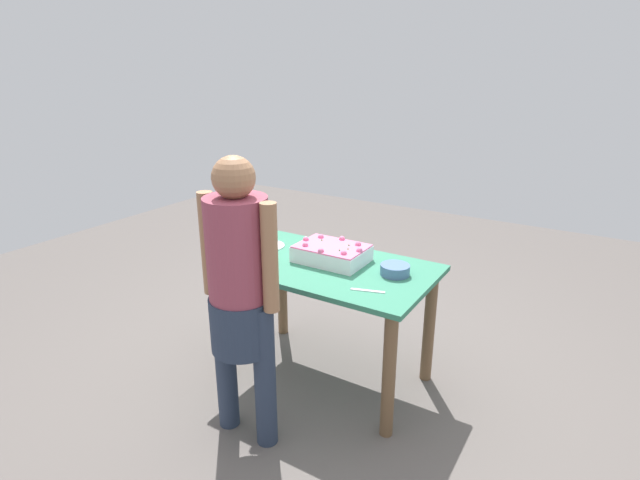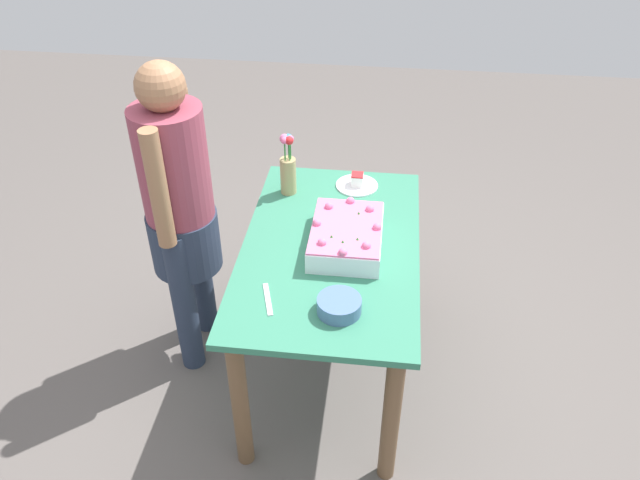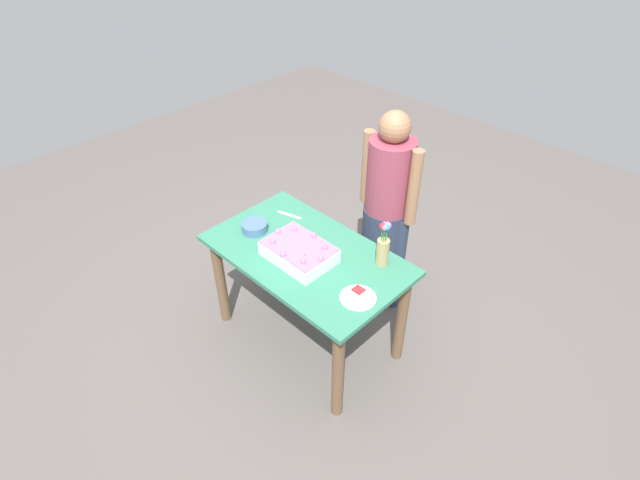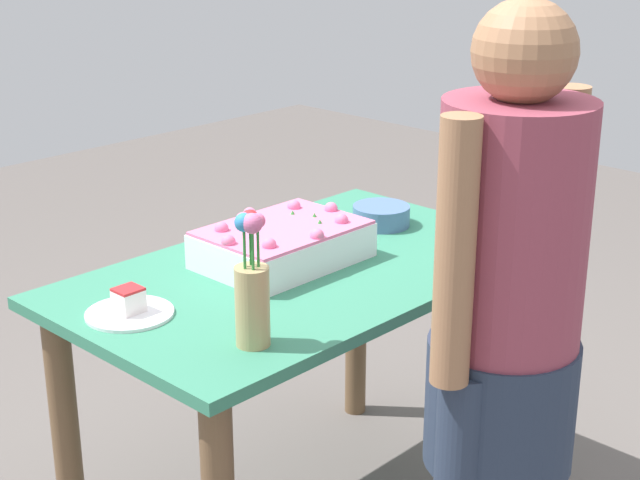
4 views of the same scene
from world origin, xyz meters
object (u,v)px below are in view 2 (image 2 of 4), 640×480
sheet_cake (346,236)px  person_standing (179,204)px  serving_plate_with_slice (357,183)px  flower_vase (288,168)px  cake_knife (268,299)px  fruit_bowl (339,306)px

sheet_cake → person_standing: size_ratio=0.28×
serving_plate_with_slice → flower_vase: flower_vase is taller
sheet_cake → flower_vase: (0.39, 0.31, 0.08)m
flower_vase → person_standing: bearing=125.4°
cake_knife → flower_vase: flower_vase is taller
sheet_cake → person_standing: 0.74m
sheet_cake → flower_vase: 0.50m
sheet_cake → cake_knife: size_ratio=2.28×
serving_plate_with_slice → cake_knife: bearing=162.1°
fruit_bowl → person_standing: (0.49, 0.74, 0.07)m
flower_vase → person_standing: 0.53m
flower_vase → fruit_bowl: size_ratio=1.81×
fruit_bowl → person_standing: size_ratio=0.11×
serving_plate_with_slice → cake_knife: (-0.85, 0.27, -0.01)m
serving_plate_with_slice → flower_vase: size_ratio=0.68×
sheet_cake → cake_knife: 0.46m
serving_plate_with_slice → person_standing: size_ratio=0.14×
cake_knife → flower_vase: 0.77m
sheet_cake → fruit_bowl: 0.41m
sheet_cake → flower_vase: bearing=38.4°
fruit_bowl → person_standing: person_standing is taller
serving_plate_with_slice → flower_vase: (-0.09, 0.32, 0.12)m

